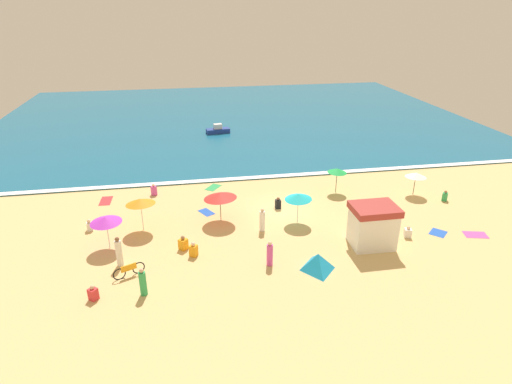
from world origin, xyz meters
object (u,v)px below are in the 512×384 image
at_px(beachgoer_8, 408,232).
at_px(beach_umbrella_1, 220,196).
at_px(beach_umbrella_5, 337,171).
at_px(beachgoer_7, 90,226).
at_px(beach_tent, 318,261).
at_px(beachgoer_0, 154,190).
at_px(beach_umbrella_3, 140,201).
at_px(beachgoer_10, 262,220).
at_px(lifeguard_cabana, 373,225).
at_px(beach_umbrella_0, 298,197).
at_px(beachgoer_4, 183,244).
at_px(beachgoer_11, 445,196).
at_px(beach_umbrella_2, 416,175).
at_px(beachgoer_5, 278,203).
at_px(beachgoer_6, 119,252).
at_px(beachgoer_2, 93,293).
at_px(beachgoer_3, 193,250).
at_px(small_boat_0, 218,130).
at_px(beach_umbrella_4, 106,220).
at_px(beachgoer_9, 143,283).
at_px(beachgoer_1, 270,254).

bearing_deg(beachgoer_8, beach_umbrella_1, 159.70).
bearing_deg(beach_umbrella_5, beachgoer_7, -170.02).
xyz_separation_m(beach_tent, beachgoer_0, (-9.66, 12.21, -0.09)).
distance_m(beach_umbrella_3, beachgoer_8, 17.59).
bearing_deg(beachgoer_10, lifeguard_cabana, -25.19).
distance_m(beach_umbrella_1, beachgoer_7, 8.93).
xyz_separation_m(beach_umbrella_0, beachgoer_4, (-7.88, -2.27, -1.55)).
xyz_separation_m(beachgoer_7, beachgoer_11, (26.11, 0.21, 0.01)).
relative_size(beach_umbrella_2, beach_tent, 1.20).
relative_size(beach_umbrella_1, beachgoer_11, 3.83).
relative_size(beachgoer_5, beachgoer_6, 0.49).
relative_size(beach_umbrella_2, beachgoer_2, 2.59).
distance_m(beach_umbrella_5, beach_tent, 11.39).
distance_m(beachgoer_3, beachgoer_5, 8.47).
relative_size(beachgoer_5, small_boat_0, 0.33).
distance_m(beachgoer_6, beachgoer_7, 5.30).
bearing_deg(beachgoer_2, beach_umbrella_3, 74.07).
height_order(beach_umbrella_5, beachgoer_5, beach_umbrella_5).
relative_size(beach_umbrella_4, beachgoer_7, 3.16).
height_order(beachgoer_4, beachgoer_9, beachgoer_9).
height_order(beachgoer_0, beachgoer_6, beachgoer_6).
height_order(beach_tent, beachgoer_5, beach_tent).
bearing_deg(lifeguard_cabana, beachgoer_2, -170.78).
height_order(beach_umbrella_4, beachgoer_3, beach_umbrella_4).
bearing_deg(beach_umbrella_1, beachgoer_9, -122.29).
height_order(beach_umbrella_5, beachgoer_3, beach_umbrella_5).
bearing_deg(beachgoer_0, beachgoer_4, -76.21).
distance_m(beach_umbrella_0, beachgoer_8, 7.49).
height_order(beach_umbrella_0, beachgoer_0, beach_umbrella_0).
relative_size(beachgoer_4, beachgoer_10, 0.57).
bearing_deg(beachgoer_11, beachgoer_1, -157.20).
relative_size(beach_umbrella_3, beach_umbrella_5, 1.21).
xyz_separation_m(beachgoer_6, beachgoer_9, (1.52, -3.04, -0.13)).
height_order(beach_umbrella_3, beachgoer_3, beach_umbrella_3).
distance_m(beach_umbrella_3, beachgoer_9, 7.34).
distance_m(beach_umbrella_0, beachgoer_11, 12.29).
bearing_deg(beach_umbrella_1, beach_umbrella_4, -161.63).
bearing_deg(beach_umbrella_1, beachgoer_0, 132.09).
relative_size(beachgoer_4, beachgoer_9, 0.58).
bearing_deg(beachgoer_2, beachgoer_4, 41.87).
xyz_separation_m(beachgoer_2, beachgoer_3, (5.25, 3.29, 0.05)).
bearing_deg(beach_umbrella_2, beach_umbrella_0, -164.14).
height_order(beachgoer_2, beachgoer_11, beachgoer_2).
distance_m(beach_umbrella_3, beachgoer_5, 9.92).
relative_size(beach_umbrella_0, beachgoer_8, 2.92).
bearing_deg(beachgoer_4, beachgoer_6, -162.42).
relative_size(beach_umbrella_2, beachgoer_6, 1.18).
distance_m(beach_umbrella_2, beachgoer_9, 22.39).
xyz_separation_m(beachgoer_2, beachgoer_4, (4.66, 4.17, 0.03)).
xyz_separation_m(beach_tent, beachgoer_7, (-13.65, 7.03, -0.15)).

